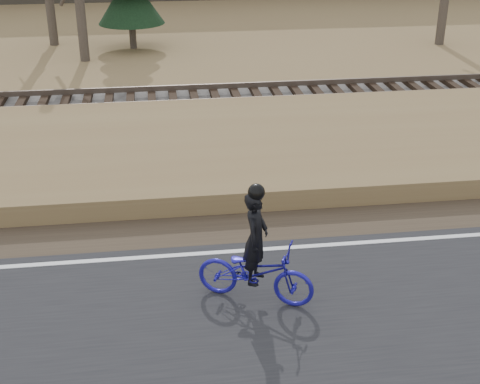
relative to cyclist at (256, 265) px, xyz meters
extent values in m
plane|color=olive|center=(2.12, 1.32, -0.69)|extent=(120.00, 120.00, 0.00)
cube|color=black|center=(2.12, -1.18, -0.66)|extent=(120.00, 6.00, 0.06)
cube|color=silver|center=(2.12, 1.52, -0.63)|extent=(120.00, 0.12, 0.01)
cube|color=#473A2B|center=(2.12, 2.52, -0.67)|extent=(120.00, 1.60, 0.04)
cube|color=olive|center=(2.12, 5.52, -0.47)|extent=(120.00, 5.00, 0.44)
cube|color=slate|center=(2.12, 9.32, -0.47)|extent=(120.00, 3.00, 0.45)
cube|color=black|center=(2.12, 9.32, -0.17)|extent=(120.00, 2.40, 0.14)
cube|color=brown|center=(2.12, 8.60, -0.03)|extent=(120.00, 0.07, 0.15)
cube|color=brown|center=(2.12, 10.04, -0.03)|extent=(120.00, 0.07, 0.15)
imported|color=#1B1697|center=(0.00, 0.00, -0.14)|extent=(1.99, 1.37, 0.99)
imported|color=black|center=(0.00, 0.00, 0.48)|extent=(0.56, 0.65, 1.52)
sphere|color=black|center=(0.00, 0.00, 1.26)|extent=(0.26, 0.26, 0.26)
cylinder|color=#4C4337|center=(-2.11, 18.17, -0.03)|extent=(0.28, 0.28, 1.32)
camera|label=1|loc=(-1.43, -8.84, 5.47)|focal=50.00mm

